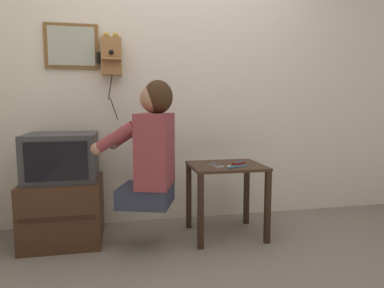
{
  "coord_description": "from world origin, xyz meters",
  "views": [
    {
      "loc": [
        -0.41,
        -1.84,
        1.05
      ],
      "look_at": [
        0.11,
        0.66,
        0.75
      ],
      "focal_mm": 32.0,
      "sensor_mm": 36.0,
      "label": 1
    }
  ],
  "objects_px": {
    "cell_phone_spare": "(239,163)",
    "wall_phone_antique": "(111,56)",
    "television": "(62,156)",
    "toothbrush": "(236,167)",
    "person": "(151,148)",
    "framed_picture": "(72,46)",
    "cell_phone_held": "(216,166)"
  },
  "relations": [
    {
      "from": "framed_picture",
      "to": "toothbrush",
      "type": "height_order",
      "value": "framed_picture"
    },
    {
      "from": "television",
      "to": "cell_phone_spare",
      "type": "distance_m",
      "value": 1.38
    },
    {
      "from": "wall_phone_antique",
      "to": "framed_picture",
      "type": "distance_m",
      "value": 0.33
    },
    {
      "from": "person",
      "to": "cell_phone_held",
      "type": "relative_size",
      "value": 6.58
    },
    {
      "from": "cell_phone_spare",
      "to": "person",
      "type": "bearing_deg",
      "value": -119.22
    },
    {
      "from": "wall_phone_antique",
      "to": "person",
      "type": "bearing_deg",
      "value": -64.06
    },
    {
      "from": "television",
      "to": "cell_phone_spare",
      "type": "relative_size",
      "value": 3.86
    },
    {
      "from": "television",
      "to": "wall_phone_antique",
      "type": "relative_size",
      "value": 0.71
    },
    {
      "from": "television",
      "to": "toothbrush",
      "type": "xyz_separation_m",
      "value": [
        1.28,
        -0.31,
        -0.07
      ]
    },
    {
      "from": "wall_phone_antique",
      "to": "cell_phone_held",
      "type": "relative_size",
      "value": 5.32
    },
    {
      "from": "cell_phone_spare",
      "to": "toothbrush",
      "type": "xyz_separation_m",
      "value": [
        -0.08,
        -0.16,
        0.0
      ]
    },
    {
      "from": "person",
      "to": "framed_picture",
      "type": "bearing_deg",
      "value": 62.86
    },
    {
      "from": "person",
      "to": "television",
      "type": "bearing_deg",
      "value": 83.9
    },
    {
      "from": "toothbrush",
      "to": "framed_picture",
      "type": "bearing_deg",
      "value": 43.85
    },
    {
      "from": "cell_phone_held",
      "to": "wall_phone_antique",
      "type": "bearing_deg",
      "value": 131.81
    },
    {
      "from": "wall_phone_antique",
      "to": "toothbrush",
      "type": "height_order",
      "value": "wall_phone_antique"
    },
    {
      "from": "television",
      "to": "wall_phone_antique",
      "type": "distance_m",
      "value": 0.92
    },
    {
      "from": "person",
      "to": "television",
      "type": "height_order",
      "value": "person"
    },
    {
      "from": "framed_picture",
      "to": "cell_phone_spare",
      "type": "bearing_deg",
      "value": -18.91
    },
    {
      "from": "cell_phone_spare",
      "to": "toothbrush",
      "type": "distance_m",
      "value": 0.18
    },
    {
      "from": "framed_picture",
      "to": "cell_phone_spare",
      "type": "xyz_separation_m",
      "value": [
        1.31,
        -0.45,
        -0.94
      ]
    },
    {
      "from": "wall_phone_antique",
      "to": "cell_phone_spare",
      "type": "xyz_separation_m",
      "value": [
        0.99,
        -0.4,
        -0.87
      ]
    },
    {
      "from": "wall_phone_antique",
      "to": "television",
      "type": "bearing_deg",
      "value": -145.44
    },
    {
      "from": "cell_phone_held",
      "to": "toothbrush",
      "type": "bearing_deg",
      "value": -47.05
    },
    {
      "from": "wall_phone_antique",
      "to": "cell_phone_spare",
      "type": "distance_m",
      "value": 1.38
    },
    {
      "from": "television",
      "to": "wall_phone_antique",
      "type": "height_order",
      "value": "wall_phone_antique"
    },
    {
      "from": "television",
      "to": "toothbrush",
      "type": "height_order",
      "value": "television"
    },
    {
      "from": "wall_phone_antique",
      "to": "cell_phone_spare",
      "type": "height_order",
      "value": "wall_phone_antique"
    },
    {
      "from": "cell_phone_spare",
      "to": "wall_phone_antique",
      "type": "bearing_deg",
      "value": -153.93
    },
    {
      "from": "cell_phone_spare",
      "to": "toothbrush",
      "type": "bearing_deg",
      "value": -68.75
    },
    {
      "from": "television",
      "to": "framed_picture",
      "type": "distance_m",
      "value": 0.93
    },
    {
      "from": "framed_picture",
      "to": "cell_phone_held",
      "type": "bearing_deg",
      "value": -26.02
    }
  ]
}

